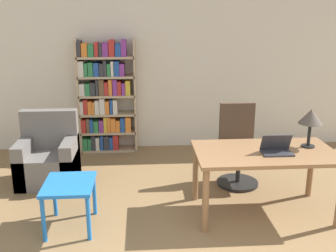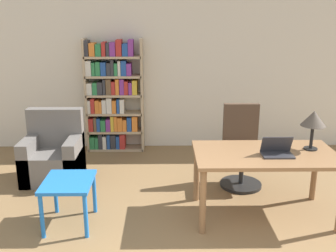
{
  "view_description": "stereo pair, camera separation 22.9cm",
  "coord_description": "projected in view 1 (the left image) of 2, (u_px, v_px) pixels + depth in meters",
  "views": [
    {
      "loc": [
        -0.44,
        -1.9,
        2.24
      ],
      "look_at": [
        -0.15,
        2.3,
        1.0
      ],
      "focal_mm": 42.0,
      "sensor_mm": 36.0,
      "label": 1
    },
    {
      "loc": [
        -0.21,
        -1.91,
        2.24
      ],
      "look_at": [
        -0.15,
        2.3,
        1.0
      ],
      "focal_mm": 42.0,
      "sensor_mm": 36.0,
      "label": 2
    }
  ],
  "objects": [
    {
      "name": "desk",
      "position": [
        265.0,
        159.0,
        4.37
      ],
      "size": [
        1.56,
        0.87,
        0.75
      ],
      "color": "olive",
      "rests_on": "ground_plane"
    },
    {
      "name": "office_chair",
      "position": [
        238.0,
        149.0,
        5.22
      ],
      "size": [
        0.55,
        0.55,
        1.07
      ],
      "color": "black",
      "rests_on": "ground_plane"
    },
    {
      "name": "wall_back",
      "position": [
        168.0,
        67.0,
        6.43
      ],
      "size": [
        8.0,
        0.06,
        2.7
      ],
      "color": "beige",
      "rests_on": "ground_plane"
    },
    {
      "name": "table_lamp",
      "position": [
        311.0,
        118.0,
        4.38
      ],
      "size": [
        0.27,
        0.27,
        0.44
      ],
      "color": "black",
      "rests_on": "desk"
    },
    {
      "name": "armchair",
      "position": [
        49.0,
        159.0,
        5.3
      ],
      "size": [
        0.76,
        0.68,
        0.95
      ],
      "color": "#66605B",
      "rests_on": "ground_plane"
    },
    {
      "name": "bookshelf",
      "position": [
        105.0,
        97.0,
        6.31
      ],
      "size": [
        0.93,
        0.28,
        1.83
      ],
      "color": "tan",
      "rests_on": "ground_plane"
    },
    {
      "name": "laptop",
      "position": [
        277.0,
        149.0,
        4.26
      ],
      "size": [
        0.33,
        0.21,
        0.21
      ],
      "color": "#2D2D33",
      "rests_on": "desk"
    },
    {
      "name": "side_table_blue",
      "position": [
        69.0,
        190.0,
        4.12
      ],
      "size": [
        0.51,
        0.6,
        0.52
      ],
      "color": "blue",
      "rests_on": "ground_plane"
    }
  ]
}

